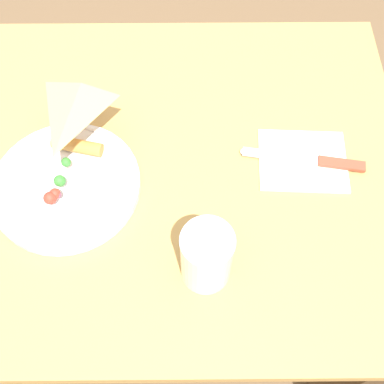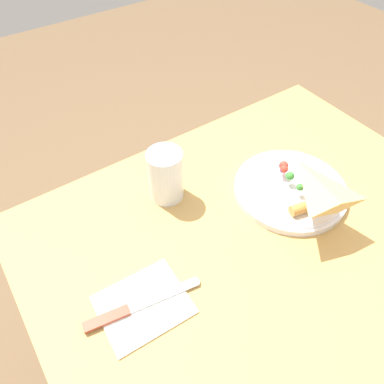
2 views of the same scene
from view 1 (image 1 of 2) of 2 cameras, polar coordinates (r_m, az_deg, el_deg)
name	(u,v)px [view 1 (image 1 of 2)]	position (r m, az deg, el deg)	size (l,w,h in m)	color
ground_plane	(164,293)	(1.54, -3.38, -11.85)	(6.00, 6.00, 0.00)	brown
dining_table	(148,200)	(0.97, -5.26, -0.94)	(0.94, 0.71, 0.75)	tan
plate_pizza	(66,183)	(0.84, -14.76, 1.03)	(0.25, 0.25, 0.05)	white
milk_glass	(206,258)	(0.71, 1.71, -7.85)	(0.08, 0.08, 0.12)	white
napkin_folded	(303,161)	(0.87, 12.98, 3.65)	(0.16, 0.13, 0.00)	white
butter_knife	(310,160)	(0.87, 13.80, 3.71)	(0.22, 0.05, 0.01)	#99422D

